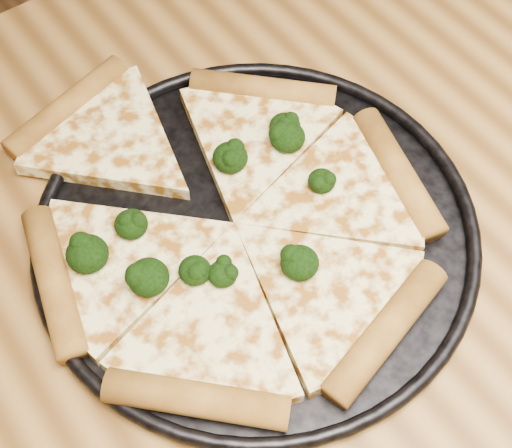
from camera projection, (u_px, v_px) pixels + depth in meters
dining_table at (394, 339)px, 0.63m from camera, size 1.20×0.90×0.75m
pizza_pan at (256, 230)px, 0.57m from camera, size 0.34×0.34×0.02m
pizza at (226, 219)px, 0.57m from camera, size 0.32×0.37×0.02m
broccoli_florets at (212, 214)px, 0.56m from camera, size 0.22×0.14×0.02m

